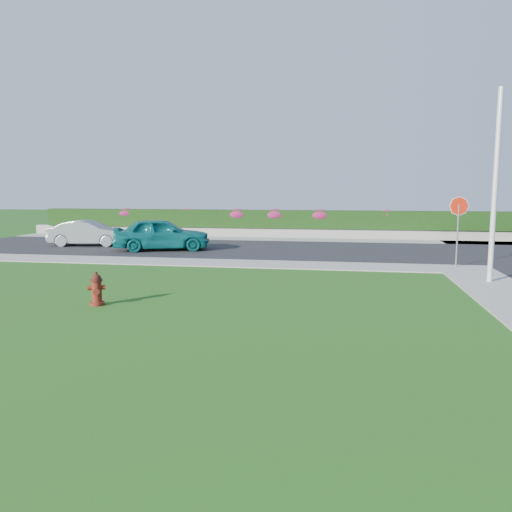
% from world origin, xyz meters
% --- Properties ---
extents(ground, '(120.00, 120.00, 0.00)m').
position_xyz_m(ground, '(0.00, 0.00, 0.00)').
color(ground, black).
rests_on(ground, ground).
extents(street_far, '(26.00, 8.00, 0.04)m').
position_xyz_m(street_far, '(-5.00, 14.00, 0.02)').
color(street_far, black).
rests_on(street_far, ground).
extents(sidewalk_far, '(24.00, 2.00, 0.04)m').
position_xyz_m(sidewalk_far, '(-6.00, 9.00, 0.02)').
color(sidewalk_far, gray).
rests_on(sidewalk_far, ground).
extents(curb_corner, '(2.00, 2.00, 0.04)m').
position_xyz_m(curb_corner, '(7.00, 9.00, 0.02)').
color(curb_corner, gray).
rests_on(curb_corner, ground).
extents(sidewalk_beyond, '(34.00, 2.00, 0.04)m').
position_xyz_m(sidewalk_beyond, '(-1.00, 19.00, 0.02)').
color(sidewalk_beyond, gray).
rests_on(sidewalk_beyond, ground).
extents(retaining_wall, '(34.00, 0.40, 0.60)m').
position_xyz_m(retaining_wall, '(-1.00, 20.50, 0.30)').
color(retaining_wall, gray).
rests_on(retaining_wall, ground).
extents(hedge, '(32.00, 0.90, 1.10)m').
position_xyz_m(hedge, '(-1.00, 20.60, 1.15)').
color(hedge, black).
rests_on(hedge, retaining_wall).
extents(fire_hydrant, '(0.44, 0.43, 0.86)m').
position_xyz_m(fire_hydrant, '(-3.67, 1.32, 0.41)').
color(fire_hydrant, '#53190D').
rests_on(fire_hydrant, ground).
extents(sedan_teal, '(4.94, 3.23, 1.57)m').
position_xyz_m(sedan_teal, '(-6.18, 12.63, 0.82)').
color(sedan_teal, '#0E6B6B').
rests_on(sedan_teal, street_far).
extents(sedan_silver, '(4.16, 1.96, 1.32)m').
position_xyz_m(sedan_silver, '(-10.64, 13.82, 0.70)').
color(sedan_silver, '#95989C').
rests_on(sedan_silver, street_far).
extents(utility_pole, '(0.16, 0.16, 6.04)m').
position_xyz_m(utility_pole, '(7.11, 6.42, 3.02)').
color(utility_pole, silver).
rests_on(utility_pole, ground).
extents(stop_sign, '(0.73, 0.16, 2.70)m').
position_xyz_m(stop_sign, '(6.75, 9.56, 2.02)').
color(stop_sign, slate).
rests_on(stop_sign, ground).
extents(flower_clump_a, '(1.28, 0.82, 0.64)m').
position_xyz_m(flower_clump_a, '(-11.55, 20.50, 1.45)').
color(flower_clump_a, '#A81C5A').
rests_on(flower_clump_a, hedge).
extents(flower_clump_b, '(1.06, 0.68, 0.53)m').
position_xyz_m(flower_clump_b, '(-7.40, 20.50, 1.49)').
color(flower_clump_b, '#A81C5A').
rests_on(flower_clump_b, hedge).
extents(flower_clump_c, '(1.40, 0.90, 0.70)m').
position_xyz_m(flower_clump_c, '(-4.10, 20.50, 1.42)').
color(flower_clump_c, '#A81C5A').
rests_on(flower_clump_c, hedge).
extents(flower_clump_d, '(1.41, 0.90, 0.70)m').
position_xyz_m(flower_clump_d, '(-1.72, 20.50, 1.42)').
color(flower_clump_d, '#A81C5A').
rests_on(flower_clump_d, hedge).
extents(flower_clump_e, '(1.42, 0.91, 0.71)m').
position_xyz_m(flower_clump_e, '(1.05, 20.50, 1.42)').
color(flower_clump_e, '#A81C5A').
rests_on(flower_clump_e, hedge).
extents(flower_clump_f, '(1.11, 0.71, 0.55)m').
position_xyz_m(flower_clump_f, '(5.01, 20.50, 1.48)').
color(flower_clump_f, '#A81C5A').
rests_on(flower_clump_f, hedge).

